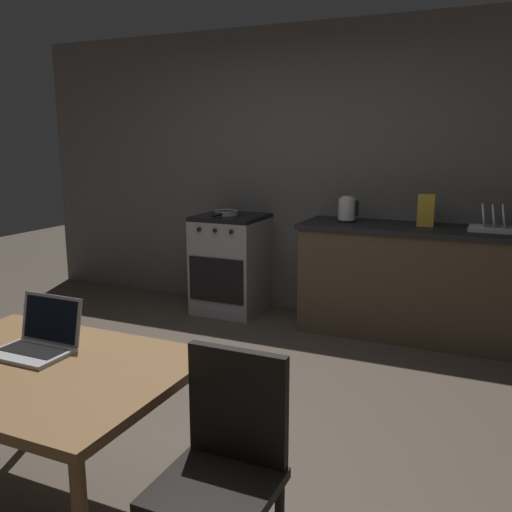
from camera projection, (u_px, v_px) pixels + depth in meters
ground_plane at (163, 421)px, 3.21m from camera, size 12.00×12.00×0.00m
back_wall at (337, 173)px, 4.98m from camera, size 6.40×0.10×2.61m
kitchen_counter at (433, 283)px, 4.47m from camera, size 2.16×0.64×0.92m
stove_oven at (231, 264)px, 5.20m from camera, size 0.60×0.62×0.92m
dining_table at (38, 380)px, 2.24m from camera, size 1.21×0.89×0.71m
chair at (225, 461)px, 1.93m from camera, size 0.40×0.40×0.87m
laptop at (37, 342)px, 2.34m from camera, size 0.32×0.27×0.22m
electric_kettle at (347, 210)px, 4.65m from camera, size 0.17×0.15×0.22m
frying_pan at (226, 213)px, 5.09m from camera, size 0.23×0.40×0.05m
cereal_box at (426, 210)px, 4.40m from camera, size 0.13×0.05×0.26m
dish_rack at (493, 225)px, 4.20m from camera, size 0.34×0.26×0.21m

